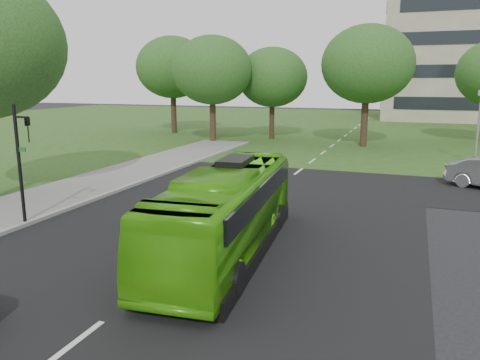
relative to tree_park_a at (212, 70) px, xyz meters
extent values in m
plane|color=black|center=(10.24, -24.68, -6.20)|extent=(160.00, 160.00, 0.00)
cube|color=black|center=(10.24, -4.68, -6.19)|extent=(14.00, 120.00, 0.01)
cube|color=black|center=(10.24, -10.68, -6.18)|extent=(80.00, 12.00, 0.01)
cube|color=silver|center=(10.24, -9.68, -6.18)|extent=(0.15, 90.00, 0.01)
cube|color=#264D19|center=(10.24, 20.32, -6.18)|extent=(120.00, 60.00, 0.01)
cube|color=black|center=(12.19, 37.32, 6.30)|extent=(0.10, 18.40, 23.00)
cylinder|color=black|center=(0.00, 0.00, -4.46)|extent=(0.52, 0.52, 3.46)
ellipsoid|color=#234818|center=(0.00, 0.00, 0.02)|extent=(6.87, 6.87, 5.84)
cylinder|color=black|center=(4.11, 4.27, -4.65)|extent=(0.46, 0.46, 3.09)
ellipsoid|color=#234818|center=(4.11, 4.27, -0.56)|extent=(6.36, 6.36, 5.40)
cylinder|color=black|center=(12.70, 1.87, -4.35)|extent=(0.55, 0.55, 3.69)
ellipsoid|color=#234818|center=(12.70, 1.87, 0.42)|extent=(7.33, 7.33, 6.23)
cylinder|color=black|center=(-6.87, 5.64, -4.33)|extent=(0.56, 0.56, 3.73)
ellipsoid|color=#234818|center=(-6.87, 5.64, 0.45)|extent=(7.31, 7.31, 6.21)
imported|color=#4BB512|center=(11.24, -24.58, -4.85)|extent=(3.11, 9.81, 2.69)
cylinder|color=black|center=(3.04, -24.62, -3.94)|extent=(0.13, 0.13, 4.51)
cylinder|color=black|center=(3.36, -24.62, -2.13)|extent=(0.63, 0.07, 0.07)
imported|color=black|center=(3.58, -24.62, -2.59)|extent=(0.17, 0.20, 0.90)
cube|color=#195926|center=(3.18, -24.62, -3.31)|extent=(0.45, 0.04, 0.16)
cylinder|color=gray|center=(20.33, -4.74, -3.96)|extent=(0.13, 0.13, 4.48)
camera|label=1|loc=(16.51, -37.62, -0.86)|focal=35.00mm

